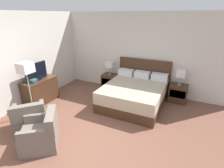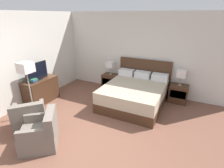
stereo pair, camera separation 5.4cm
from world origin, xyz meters
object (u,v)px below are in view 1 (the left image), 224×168
Objects in this scene: nightstand_right at (178,93)px; dresser at (41,90)px; table_lamp_right at (181,74)px; book_red_cover at (32,82)px; table_lamp_left at (110,65)px; tv at (36,72)px; book_blue_cover at (32,81)px; nightstand_left at (110,82)px; armchair_companion at (42,134)px; book_small_top at (32,80)px; floor_lamp at (26,73)px; bed at (135,93)px; armchair_by_window at (30,119)px.

dresser is (-3.78, -1.83, 0.11)m from nightstand_right.
table_lamp_right reaches higher than book_red_cover.
table_lamp_left is 0.63× the size of tv.
nightstand_right is at bearing 29.02° from book_blue_cover.
nightstand_left is 0.57× the size of armchair_companion.
book_small_top is 0.77m from floor_lamp.
nightstand_left is 2.49× the size of book_small_top.
floor_lamp is at bearing -142.17° from table_lamp_right.
tv is 0.27m from book_small_top.
table_lamp_left is 1.93× the size of book_blue_cover.
book_small_top reaches higher than armchair_companion.
armchair_companion is at bearing -38.25° from book_red_cover.
tv is (-2.61, -1.18, 0.65)m from bed.
bed is 2.97m from book_red_cover.
table_lamp_left reaches higher than book_red_cover.
armchair_by_window is 1.01× the size of armchair_companion.
book_red_cover is at bearing -124.45° from table_lamp_left.
tv reaches higher than armchair_companion.
armchair_by_window is (-0.58, -2.99, -0.62)m from table_lamp_left.
dresser is (-2.62, -1.13, 0.05)m from bed.
armchair_by_window reaches higher than dresser.
book_blue_cover is at bearing 133.43° from armchair_by_window.
armchair_companion reaches higher than dresser.
book_small_top is at bearing -124.47° from table_lamp_left.
nightstand_right is 4.29m from floor_lamp.
book_small_top is 0.23× the size of armchair_by_window.
table_lamp_right is at bearing 29.04° from book_blue_cover.
table_lamp_left is 2.54m from book_small_top.
book_blue_cover is (-1.44, -2.09, 0.51)m from nightstand_left.
tv is at bearing -127.62° from nightstand_left.
tv reaches higher than book_blue_cover.
nightstand_left is 1.16× the size of table_lamp_left.
nightstand_left is 2.34m from dresser.
dresser is at bearing -154.14° from table_lamp_right.
dresser is 0.51m from book_small_top.
armchair_companion reaches higher than nightstand_right.
table_lamp_left reaches higher than book_small_top.
book_red_cover reaches higher than armchair_companion.
nightstand_right is at bearing -0.04° from table_lamp_left.
nightstand_left is at bearing 148.94° from bed.
tv is (0.00, -0.05, 0.60)m from dresser.
tv is at bearing 124.91° from floor_lamp.
table_lamp_right is 4.23m from dresser.
nightstand_left is 3.05m from armchair_by_window.
book_red_cover is at bearing -85.83° from dresser.
book_small_top is 1.35m from armchair_by_window.
dresser is 1.39× the size of tv.
table_lamp_right reaches higher than armchair_by_window.
bed is 1.48m from table_lamp_right.
armchair_by_window is (-0.58, -2.99, 0.01)m from nightstand_left.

